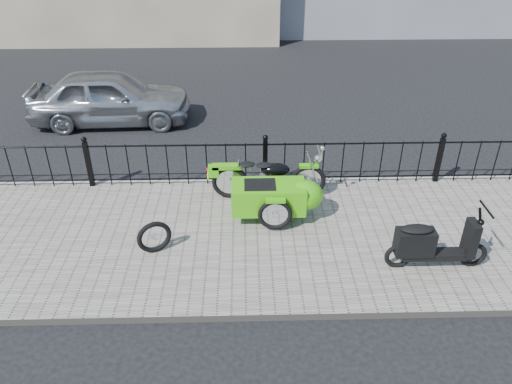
{
  "coord_description": "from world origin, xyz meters",
  "views": [
    {
      "loc": [
        -0.41,
        -7.5,
        5.26
      ],
      "look_at": [
        -0.22,
        -0.1,
        0.76
      ],
      "focal_mm": 35.0,
      "sensor_mm": 36.0,
      "label": 1
    }
  ],
  "objects_px": {
    "motorcycle_sidecar": "(278,192)",
    "sedan_car": "(110,97)",
    "spare_tire": "(154,237)",
    "scooter": "(431,245)"
  },
  "relations": [
    {
      "from": "motorcycle_sidecar",
      "to": "scooter",
      "type": "xyz_separation_m",
      "value": [
        2.28,
        -1.55,
        -0.05
      ]
    },
    {
      "from": "motorcycle_sidecar",
      "to": "sedan_car",
      "type": "height_order",
      "value": "sedan_car"
    },
    {
      "from": "motorcycle_sidecar",
      "to": "sedan_car",
      "type": "relative_size",
      "value": 0.56
    },
    {
      "from": "sedan_car",
      "to": "spare_tire",
      "type": "bearing_deg",
      "value": -163.23
    },
    {
      "from": "motorcycle_sidecar",
      "to": "sedan_car",
      "type": "bearing_deg",
      "value": 130.88
    },
    {
      "from": "spare_tire",
      "to": "sedan_car",
      "type": "distance_m",
      "value": 6.03
    },
    {
      "from": "scooter",
      "to": "spare_tire",
      "type": "distance_m",
      "value": 4.39
    },
    {
      "from": "scooter",
      "to": "spare_tire",
      "type": "height_order",
      "value": "scooter"
    },
    {
      "from": "spare_tire",
      "to": "sedan_car",
      "type": "bearing_deg",
      "value": 108.87
    },
    {
      "from": "spare_tire",
      "to": "sedan_car",
      "type": "xyz_separation_m",
      "value": [
        -1.95,
        5.7,
        0.28
      ]
    }
  ]
}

